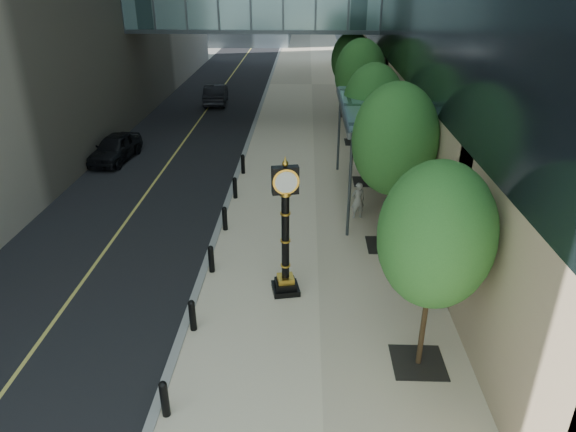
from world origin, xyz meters
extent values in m
cube|color=black|center=(-7.00, 40.00, 0.01)|extent=(8.00, 180.00, 0.02)
cube|color=beige|center=(1.00, 40.00, 0.03)|extent=(8.00, 180.00, 0.06)
cube|color=gray|center=(-3.00, 40.00, 0.04)|extent=(0.25, 180.00, 0.07)
cube|color=slate|center=(-3.00, 28.00, 7.50)|extent=(17.00, 4.00, 3.00)
cube|color=#383F44|center=(-3.00, 28.00, 6.05)|extent=(17.00, 4.20, 0.25)
cube|color=#383F44|center=(3.50, 14.00, 4.20)|extent=(3.00, 8.00, 0.25)
cube|color=slate|center=(3.50, 14.00, 4.35)|extent=(2.80, 7.80, 0.06)
cylinder|color=#383F44|center=(2.20, 10.30, 2.10)|extent=(0.12, 0.12, 4.20)
cylinder|color=#383F44|center=(2.20, 17.70, 2.10)|extent=(0.12, 0.12, 4.20)
cylinder|color=black|center=(-2.70, 1.00, 0.51)|extent=(0.20, 0.20, 0.90)
cylinder|color=black|center=(-2.70, 4.20, 0.51)|extent=(0.20, 0.20, 0.90)
cylinder|color=black|center=(-2.70, 7.40, 0.51)|extent=(0.20, 0.20, 0.90)
cylinder|color=black|center=(-2.70, 10.60, 0.51)|extent=(0.20, 0.20, 0.90)
cylinder|color=black|center=(-2.70, 13.80, 0.51)|extent=(0.20, 0.20, 0.90)
cylinder|color=black|center=(-2.70, 17.00, 0.51)|extent=(0.20, 0.20, 0.90)
cube|color=black|center=(3.60, 3.00, 0.07)|extent=(1.40, 1.40, 0.02)
cylinder|color=#3C2E19|center=(3.60, 3.00, 1.57)|extent=(0.14, 0.14, 3.03)
ellipsoid|color=#1F551F|center=(3.60, 3.00, 3.92)|extent=(2.78, 2.78, 3.70)
cube|color=black|center=(3.60, 9.50, 0.07)|extent=(1.40, 1.40, 0.02)
cylinder|color=#3C2E19|center=(3.60, 9.50, 1.70)|extent=(0.14, 0.14, 3.28)
ellipsoid|color=#1F551F|center=(3.60, 9.50, 4.24)|extent=(3.01, 3.01, 4.01)
cube|color=black|center=(3.60, 16.00, 0.07)|extent=(1.40, 1.40, 0.02)
cylinder|color=#3C2E19|center=(3.60, 16.00, 1.59)|extent=(0.14, 0.14, 3.06)
ellipsoid|color=#1F551F|center=(3.60, 16.00, 3.96)|extent=(2.81, 2.81, 3.74)
cube|color=black|center=(3.60, 22.50, 0.07)|extent=(1.40, 1.40, 0.02)
cylinder|color=#3C2E19|center=(3.60, 22.50, 1.67)|extent=(0.14, 0.14, 3.23)
ellipsoid|color=#1F551F|center=(3.60, 22.50, 4.17)|extent=(2.96, 2.96, 3.94)
cube|color=black|center=(3.60, 29.00, 0.07)|extent=(1.40, 1.40, 0.02)
cylinder|color=#3C2E19|center=(3.60, 29.00, 1.59)|extent=(0.14, 0.14, 3.06)
ellipsoid|color=#1F551F|center=(3.60, 29.00, 3.95)|extent=(2.80, 2.80, 3.74)
cube|color=black|center=(-0.09, 6.28, 0.15)|extent=(1.00, 1.00, 0.19)
cube|color=black|center=(-0.09, 6.28, 0.34)|extent=(0.77, 0.77, 0.19)
cube|color=gold|center=(-0.09, 6.28, 0.53)|extent=(0.61, 0.61, 0.19)
cylinder|color=black|center=(-0.09, 6.28, 2.08)|extent=(0.24, 0.24, 2.92)
cube|color=black|center=(-0.09, 6.28, 3.97)|extent=(0.84, 0.43, 0.85)
cylinder|color=white|center=(-0.09, 6.44, 3.97)|extent=(0.65, 0.17, 0.66)
cylinder|color=white|center=(-0.09, 6.11, 3.97)|extent=(0.65, 0.17, 0.66)
sphere|color=gold|center=(-0.09, 6.28, 4.48)|extent=(0.19, 0.19, 0.19)
imported|color=#A39F95|center=(2.72, 11.91, 0.86)|extent=(0.67, 0.53, 1.60)
imported|color=black|center=(-9.96, 18.86, 0.74)|extent=(2.15, 4.38, 1.44)
imported|color=black|center=(-6.59, 32.35, 0.78)|extent=(1.96, 4.72, 1.52)
camera|label=1|loc=(0.49, -7.80, 9.57)|focal=32.00mm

